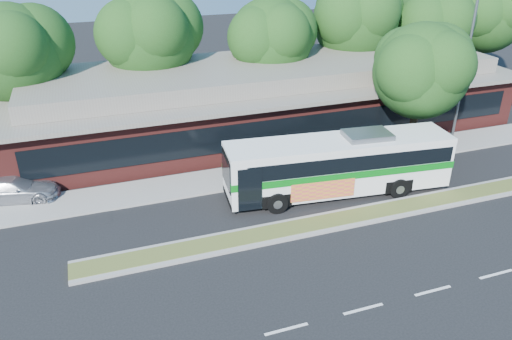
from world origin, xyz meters
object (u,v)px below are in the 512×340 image
(sidewalk_tree, at_px, (426,68))
(lamp_post, at_px, (464,70))
(sedan, at_px, (13,189))
(transit_bus, at_px, (340,161))

(sidewalk_tree, bearing_deg, lamp_post, -7.78)
(sedan, height_order, sidewalk_tree, sidewalk_tree)
(transit_bus, relative_size, sedan, 2.63)
(lamp_post, distance_m, sedan, 25.43)
(sedan, xyz_separation_m, sidewalk_tree, (22.58, -1.47, 4.50))
(lamp_post, height_order, sedan, lamp_post)
(sedan, bearing_deg, transit_bus, -95.44)
(transit_bus, relative_size, sidewalk_tree, 1.51)
(transit_bus, xyz_separation_m, sedan, (-15.64, 4.70, -1.15))
(lamp_post, distance_m, transit_bus, 10.28)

